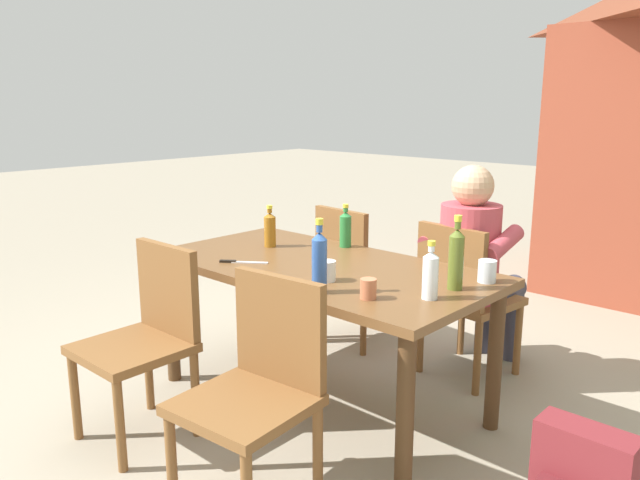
# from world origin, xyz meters

# --- Properties ---
(ground_plane) EXTENTS (24.00, 24.00, 0.00)m
(ground_plane) POSITION_xyz_m (0.00, 0.00, 0.00)
(ground_plane) COLOR gray
(dining_table) EXTENTS (1.69, 0.87, 0.73)m
(dining_table) POSITION_xyz_m (0.00, 0.00, 0.64)
(dining_table) COLOR brown
(dining_table) RESTS_ON ground_plane
(chair_far_right) EXTENTS (0.49, 0.49, 0.87)m
(chair_far_right) POSITION_xyz_m (0.37, 0.74, 0.49)
(chair_far_right) COLOR brown
(chair_far_right) RESTS_ON ground_plane
(chair_near_left) EXTENTS (0.45, 0.45, 0.87)m
(chair_near_left) POSITION_xyz_m (-0.38, -0.74, 0.49)
(chair_near_left) COLOR brown
(chair_near_left) RESTS_ON ground_plane
(chair_near_right) EXTENTS (0.48, 0.48, 0.87)m
(chair_near_right) POSITION_xyz_m (0.37, -0.74, 0.49)
(chair_near_right) COLOR brown
(chair_near_right) RESTS_ON ground_plane
(chair_far_left) EXTENTS (0.48, 0.48, 0.87)m
(chair_far_left) POSITION_xyz_m (-0.39, 0.74, 0.49)
(chair_far_left) COLOR brown
(chair_far_left) RESTS_ON ground_plane
(person_in_white_shirt) EXTENTS (0.47, 0.61, 1.18)m
(person_in_white_shirt) POSITION_xyz_m (0.38, 0.85, 0.66)
(person_in_white_shirt) COLOR #B7424C
(person_in_white_shirt) RESTS_ON ground_plane
(bottle_blue) EXTENTS (0.06, 0.06, 0.31)m
(bottle_blue) POSITION_xyz_m (0.31, -0.34, 0.86)
(bottle_blue) COLOR #2D56A3
(bottle_blue) RESTS_ON dining_table
(bottle_clear) EXTENTS (0.06, 0.06, 0.24)m
(bottle_clear) POSITION_xyz_m (0.69, -0.10, 0.83)
(bottle_clear) COLOR white
(bottle_clear) RESTS_ON dining_table
(bottle_green) EXTENTS (0.06, 0.06, 0.23)m
(bottle_green) POSITION_xyz_m (-0.15, 0.36, 0.83)
(bottle_green) COLOR #287A38
(bottle_green) RESTS_ON dining_table
(bottle_olive) EXTENTS (0.06, 0.06, 0.32)m
(bottle_olive) POSITION_xyz_m (0.70, 0.09, 0.86)
(bottle_olive) COLOR #566623
(bottle_olive) RESTS_ON dining_table
(bottle_amber) EXTENTS (0.06, 0.06, 0.23)m
(bottle_amber) POSITION_xyz_m (-0.45, 0.09, 0.83)
(bottle_amber) COLOR #996019
(bottle_amber) RESTS_ON dining_table
(cup_white) EXTENTS (0.08, 0.08, 0.09)m
(cup_white) POSITION_xyz_m (0.22, -0.19, 0.77)
(cup_white) COLOR white
(cup_white) RESTS_ON dining_table
(cup_terracotta) EXTENTS (0.07, 0.07, 0.08)m
(cup_terracotta) POSITION_xyz_m (0.51, -0.26, 0.77)
(cup_terracotta) COLOR #BC6B47
(cup_terracotta) RESTS_ON dining_table
(cup_glass) EXTENTS (0.08, 0.08, 0.10)m
(cup_glass) POSITION_xyz_m (0.74, 0.27, 0.78)
(cup_glass) COLOR silver
(cup_glass) RESTS_ON dining_table
(table_knife) EXTENTS (0.21, 0.16, 0.01)m
(table_knife) POSITION_xyz_m (-0.30, -0.25, 0.73)
(table_knife) COLOR silver
(table_knife) RESTS_ON dining_table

